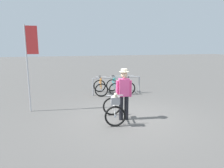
% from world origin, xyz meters
% --- Properties ---
extents(ground_plane, '(80.00, 80.00, 0.00)m').
position_xyz_m(ground_plane, '(0.00, 0.00, 0.00)').
color(ground_plane, '#514F4C').
extents(bike_rack_rail, '(2.51, 0.10, 0.88)m').
position_xyz_m(bike_rack_rail, '(0.60, 3.43, 0.64)').
color(bike_rack_rail, '#99999E').
rests_on(bike_rack_rail, ground).
extents(racked_bike_orange, '(0.79, 1.16, 0.97)m').
position_xyz_m(racked_bike_orange, '(-0.20, 3.62, 0.37)').
color(racked_bike_orange, black).
rests_on(racked_bike_orange, ground).
extents(racked_bike_teal, '(0.78, 1.16, 0.97)m').
position_xyz_m(racked_bike_teal, '(0.50, 3.61, 0.37)').
color(racked_bike_teal, black).
rests_on(racked_bike_teal, ground).
extents(racked_bike_black, '(0.77, 1.15, 0.97)m').
position_xyz_m(racked_bike_black, '(1.20, 3.60, 0.37)').
color(racked_bike_black, black).
rests_on(racked_bike_black, ground).
extents(featured_bicycle, '(0.84, 1.25, 1.09)m').
position_xyz_m(featured_bicycle, '(-0.60, -0.17, 0.49)').
color(featured_bicycle, black).
rests_on(featured_bicycle, ground).
extents(person_with_featured_bike, '(0.53, 0.32, 1.72)m').
position_xyz_m(person_with_featured_bike, '(-0.22, -0.06, 0.95)').
color(person_with_featured_bike, black).
rests_on(person_with_featured_bike, ground).
extents(banner_flag, '(0.45, 0.05, 3.20)m').
position_xyz_m(banner_flag, '(-3.20, 1.71, 2.23)').
color(banner_flag, '#B2B2B7').
rests_on(banner_flag, ground).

